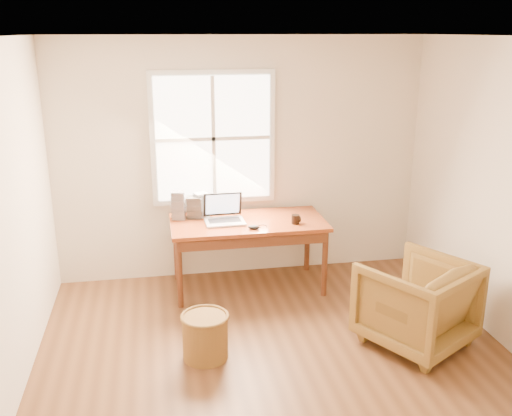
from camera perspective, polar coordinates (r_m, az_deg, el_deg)
The scene contains 11 objects.
room_shell at distance 4.21m, azimuth 2.55°, elevation -0.99°, with size 4.04×4.54×2.64m.
desk at distance 5.92m, azimuth -0.81°, elevation -1.47°, with size 1.60×0.80×0.04m, color brown.
armchair at distance 5.19m, azimuth 15.73°, elevation -9.12°, with size 0.82×0.84×0.77m, color olive.
wicker_stool at distance 4.91m, azimuth -5.10°, elevation -12.71°, with size 0.38×0.38×0.38m, color brown.
laptop at distance 5.81m, azimuth -3.14°, elevation -0.27°, with size 0.36×0.38×0.27m, color #AEB1B5, non-canonical shape.
mouse at distance 5.67m, azimuth -0.23°, elevation -1.93°, with size 0.12×0.07×0.04m, color black.
coffee_mug at distance 5.83m, azimuth 3.97°, elevation -1.13°, with size 0.08×0.08×0.09m, color black.
cd_stack_a at distance 6.04m, azimuth -5.50°, elevation 0.32°, with size 0.13×0.12×0.26m, color silver.
cd_stack_b at distance 6.01m, azimuth -6.20°, elevation 0.10°, with size 0.15×0.13×0.23m, color black.
cd_stack_c at distance 5.98m, azimuth -7.77°, elevation 0.28°, with size 0.13×0.12×0.30m, color #A7A7B4.
cd_stack_d at distance 6.15m, azimuth -4.70°, elevation 0.18°, with size 0.13×0.11×0.16m, color silver.
Camera 1 is at (-0.92, -3.73, 2.64)m, focal length 40.00 mm.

